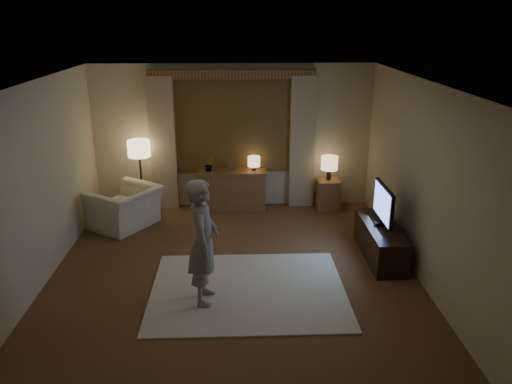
{
  "coord_description": "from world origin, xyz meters",
  "views": [
    {
      "loc": [
        0.07,
        -6.08,
        3.37
      ],
      "look_at": [
        0.33,
        0.6,
        1.0
      ],
      "focal_mm": 35.0,
      "sensor_mm": 36.0,
      "label": 1
    }
  ],
  "objects_px": {
    "sideboard": "(232,191)",
    "tv_stand": "(380,241)",
    "side_table": "(328,194)",
    "person": "(203,242)",
    "armchair": "(125,208)"
  },
  "relations": [
    {
      "from": "sideboard",
      "to": "tv_stand",
      "type": "xyz_separation_m",
      "value": [
        2.18,
        -2.02,
        -0.1
      ]
    },
    {
      "from": "side_table",
      "to": "person",
      "type": "xyz_separation_m",
      "value": [
        -2.07,
        -3.08,
        0.53
      ]
    },
    {
      "from": "armchair",
      "to": "sideboard",
      "type": "bearing_deg",
      "value": 145.45
    },
    {
      "from": "sideboard",
      "to": "armchair",
      "type": "xyz_separation_m",
      "value": [
        -1.79,
        -0.73,
        -0.01
      ]
    },
    {
      "from": "side_table",
      "to": "tv_stand",
      "type": "xyz_separation_m",
      "value": [
        0.43,
        -1.97,
        -0.03
      ]
    },
    {
      "from": "sideboard",
      "to": "person",
      "type": "height_order",
      "value": "person"
    },
    {
      "from": "sideboard",
      "to": "side_table",
      "type": "relative_size",
      "value": 2.14
    },
    {
      "from": "sideboard",
      "to": "side_table",
      "type": "bearing_deg",
      "value": -1.63
    },
    {
      "from": "sideboard",
      "to": "side_table",
      "type": "height_order",
      "value": "sideboard"
    },
    {
      "from": "armchair",
      "to": "side_table",
      "type": "bearing_deg",
      "value": 134.13
    },
    {
      "from": "armchair",
      "to": "side_table",
      "type": "height_order",
      "value": "armchair"
    },
    {
      "from": "side_table",
      "to": "tv_stand",
      "type": "height_order",
      "value": "side_table"
    },
    {
      "from": "sideboard",
      "to": "side_table",
      "type": "xyz_separation_m",
      "value": [
        1.75,
        -0.05,
        -0.07
      ]
    },
    {
      "from": "sideboard",
      "to": "tv_stand",
      "type": "distance_m",
      "value": 2.97
    },
    {
      "from": "armchair",
      "to": "person",
      "type": "relative_size",
      "value": 0.66
    }
  ]
}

